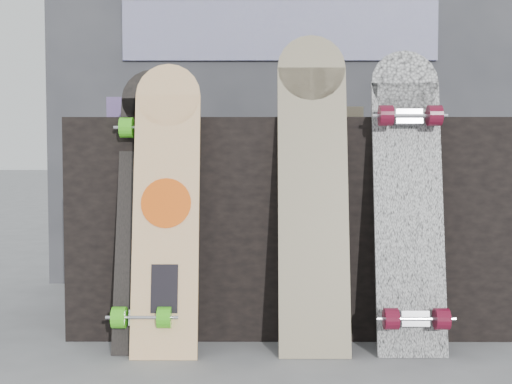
{
  "coord_description": "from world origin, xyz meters",
  "views": [
    {
      "loc": [
        -0.11,
        -2.05,
        0.66
      ],
      "look_at": [
        -0.12,
        0.2,
        0.54
      ],
      "focal_mm": 45.0,
      "sensor_mm": 36.0,
      "label": 1
    }
  ],
  "objects_px": {
    "vendor_table": "(286,222)",
    "skateboard_dark": "(148,203)",
    "longboard_cascadia": "(409,195)",
    "longboard_geisha": "(166,199)",
    "longboard_celtic": "(313,181)"
  },
  "relations": [
    {
      "from": "longboard_geisha",
      "to": "longboard_cascadia",
      "type": "relative_size",
      "value": 0.95
    },
    {
      "from": "vendor_table",
      "to": "longboard_cascadia",
      "type": "relative_size",
      "value": 1.55
    },
    {
      "from": "longboard_cascadia",
      "to": "skateboard_dark",
      "type": "relative_size",
      "value": 1.06
    },
    {
      "from": "longboard_cascadia",
      "to": "longboard_celtic",
      "type": "bearing_deg",
      "value": 175.63
    },
    {
      "from": "longboard_geisha",
      "to": "longboard_cascadia",
      "type": "distance_m",
      "value": 0.82
    },
    {
      "from": "longboard_celtic",
      "to": "longboard_cascadia",
      "type": "relative_size",
      "value": 1.06
    },
    {
      "from": "vendor_table",
      "to": "longboard_geisha",
      "type": "distance_m",
      "value": 0.6
    },
    {
      "from": "vendor_table",
      "to": "longboard_celtic",
      "type": "bearing_deg",
      "value": -78.44
    },
    {
      "from": "longboard_geisha",
      "to": "longboard_celtic",
      "type": "distance_m",
      "value": 0.5
    },
    {
      "from": "skateboard_dark",
      "to": "vendor_table",
      "type": "bearing_deg",
      "value": 35.42
    },
    {
      "from": "longboard_cascadia",
      "to": "longboard_geisha",
      "type": "bearing_deg",
      "value": -178.85
    },
    {
      "from": "vendor_table",
      "to": "skateboard_dark",
      "type": "height_order",
      "value": "skateboard_dark"
    },
    {
      "from": "vendor_table",
      "to": "longboard_celtic",
      "type": "height_order",
      "value": "longboard_celtic"
    },
    {
      "from": "vendor_table",
      "to": "longboard_geisha",
      "type": "xyz_separation_m",
      "value": [
        -0.42,
        -0.41,
        0.12
      ]
    },
    {
      "from": "longboard_geisha",
      "to": "skateboard_dark",
      "type": "relative_size",
      "value": 1.0
    }
  ]
}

